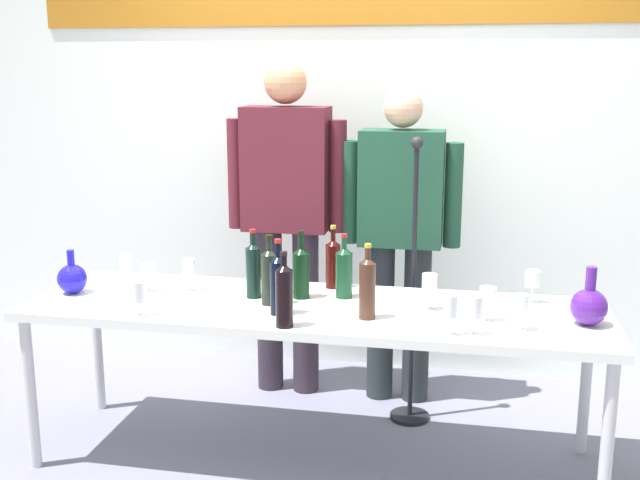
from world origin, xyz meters
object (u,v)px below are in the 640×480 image
(wine_glass_left_2, at_px, (139,292))
(wine_glass_left_0, at_px, (126,262))
(presenter_left, at_px, (287,205))
(wine_bottle_2, at_px, (333,262))
(wine_bottle_5, at_px, (344,271))
(wine_glass_right_3, at_px, (532,279))
(presenter_right, at_px, (401,227))
(wine_glass_right_5, at_px, (475,307))
(microphone_stand, at_px, (412,330))
(wine_bottle_0, at_px, (284,294))
(wine_glass_right_1, at_px, (521,304))
(wine_glass_right_0, at_px, (488,298))
(wine_bottle_1, at_px, (278,283))
(wine_bottle_4, at_px, (269,274))
(wine_bottle_7, at_px, (253,268))
(decanter_blue_right, at_px, (589,306))
(wine_bottle_3, at_px, (367,286))
(wine_glass_left_1, at_px, (148,272))
(wine_glass_right_2, at_px, (429,284))
(decanter_blue_left, at_px, (72,278))
(wine_glass_right_4, at_px, (450,307))
(display_table, at_px, (313,316))
(wine_glass_left_3, at_px, (189,269))

(wine_glass_left_2, bearing_deg, wine_glass_left_0, 120.72)
(presenter_left, bearing_deg, wine_bottle_2, -54.22)
(wine_bottle_2, bearing_deg, presenter_left, 125.78)
(wine_bottle_5, distance_m, wine_glass_right_3, 0.83)
(presenter_left, distance_m, presenter_right, 0.61)
(wine_glass_right_5, relative_size, microphone_stand, 0.11)
(wine_bottle_0, height_order, wine_glass_right_1, wine_bottle_0)
(wine_glass_left_2, height_order, wine_glass_right_0, wine_glass_left_2)
(wine_bottle_1, xyz_separation_m, wine_bottle_4, (-0.07, 0.13, -0.00))
(wine_bottle_2, distance_m, wine_bottle_7, 0.39)
(wine_glass_left_0, bearing_deg, microphone_stand, 14.31)
(decanter_blue_right, xyz_separation_m, wine_bottle_2, (-1.10, 0.33, 0.04))
(wine_bottle_0, bearing_deg, wine_glass_left_2, 178.42)
(presenter_left, xyz_separation_m, wine_glass_right_5, (0.99, -1.00, -0.19))
(wine_bottle_0, height_order, wine_bottle_2, wine_bottle_0)
(wine_bottle_1, bearing_deg, wine_bottle_3, 2.38)
(wine_glass_left_1, height_order, wine_glass_left_2, wine_glass_left_2)
(wine_glass_left_2, xyz_separation_m, wine_glass_right_2, (1.18, 0.32, 0.01))
(wine_glass_right_0, bearing_deg, decanter_blue_left, 179.02)
(wine_glass_right_2, bearing_deg, wine_glass_right_4, -72.11)
(wine_glass_left_1, xyz_separation_m, wine_glass_right_4, (1.39, -0.33, 0.02))
(wine_glass_right_2, distance_m, wine_glass_right_3, 0.47)
(wine_glass_right_1, relative_size, microphone_stand, 0.10)
(wine_glass_left_1, bearing_deg, wine_glass_right_5, -11.93)
(wine_bottle_5, height_order, microphone_stand, microphone_stand)
(wine_bottle_3, height_order, wine_glass_left_0, wine_bottle_3)
(wine_glass_right_4, bearing_deg, wine_glass_right_0, 54.56)
(decanter_blue_right, xyz_separation_m, wine_bottle_3, (-0.88, -0.10, 0.06))
(presenter_right, bearing_deg, wine_glass_right_4, -73.98)
(wine_bottle_4, height_order, wine_glass_right_1, wine_bottle_4)
(wine_bottle_1, bearing_deg, wine_glass_right_2, 16.57)
(wine_bottle_4, relative_size, wine_glass_right_5, 1.97)
(microphone_stand, bearing_deg, wine_bottle_7, -147.12)
(wine_glass_left_0, bearing_deg, decanter_blue_left, -130.91)
(wine_bottle_5, bearing_deg, wine_glass_right_2, -15.59)
(display_table, height_order, wine_bottle_4, wine_bottle_4)
(wine_glass_left_3, relative_size, wine_glass_right_3, 1.03)
(wine_glass_left_2, xyz_separation_m, wine_glass_right_3, (1.61, 0.51, 0.01))
(wine_glass_right_1, bearing_deg, wine_glass_left_2, -175.40)
(wine_glass_right_2, height_order, wine_glass_right_5, wine_glass_right_2)
(wine_bottle_3, height_order, wine_bottle_4, wine_bottle_3)
(wine_glass_right_2, bearing_deg, wine_glass_left_1, 178.80)
(wine_bottle_3, bearing_deg, decanter_blue_right, 6.16)
(presenter_right, bearing_deg, microphone_stand, -69.99)
(wine_glass_left_1, bearing_deg, wine_bottle_0, -26.26)
(wine_bottle_4, bearing_deg, wine_bottle_5, 28.63)
(wine_glass_right_0, bearing_deg, wine_bottle_7, 172.61)
(decanter_blue_right, bearing_deg, wine_glass_left_3, 175.32)
(presenter_left, distance_m, wine_glass_left_3, 0.74)
(wine_bottle_1, bearing_deg, decanter_blue_left, 173.69)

